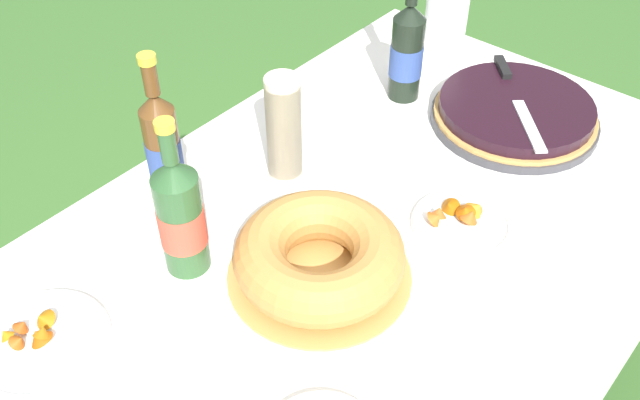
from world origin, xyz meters
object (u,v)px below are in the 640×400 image
snack_plate_left (461,220)px  snack_plate_far (41,341)px  juice_bottle_red (407,52)px  paper_towel_roll (448,4)px  cider_bottle_green (181,216)px  berry_tart (515,113)px  bundt_cake (319,257)px  cider_bottle_amber (163,148)px  serving_knife (514,93)px  cup_stack (284,129)px

snack_plate_left → snack_plate_far: (-0.70, 0.38, -0.00)m
juice_bottle_red → paper_towel_roll: bearing=11.4°
cider_bottle_green → snack_plate_far: cider_bottle_green is taller
berry_tart → snack_plate_left: 0.39m
berry_tart → bundt_cake: size_ratio=1.14×
cider_bottle_green → cider_bottle_amber: size_ratio=0.97×
berry_tart → juice_bottle_red: juice_bottle_red is taller
juice_bottle_red → paper_towel_roll: 0.26m
snack_plate_left → cider_bottle_green: bearing=141.4°
cider_bottle_amber → juice_bottle_red: 0.63m
berry_tart → bundt_cake: (-0.66, 0.03, 0.02)m
bundt_cake → juice_bottle_red: bearing=21.3°
cider_bottle_amber → snack_plate_far: 0.42m
berry_tart → paper_towel_roll: bearing=59.7°
snack_plate_far → cider_bottle_amber: bearing=17.0°
bundt_cake → paper_towel_roll: (0.84, 0.28, 0.08)m
serving_knife → bundt_cake: size_ratio=0.85×
cider_bottle_amber → snack_plate_far: size_ratio=1.47×
serving_knife → juice_bottle_red: (-0.09, 0.24, 0.06)m
serving_knife → juice_bottle_red: 0.27m
snack_plate_left → snack_plate_far: 0.79m
berry_tart → cider_bottle_green: (-0.79, 0.24, 0.09)m
snack_plate_far → juice_bottle_red: bearing=-1.4°
bundt_cake → snack_plate_left: bundt_cake is taller
serving_knife → bundt_cake: bundt_cake is taller
snack_plate_far → snack_plate_left: bearing=-28.5°
berry_tart → cider_bottle_amber: 0.81m
serving_knife → cup_stack: bearing=-70.6°
cup_stack → snack_plate_left: cup_stack is taller
snack_plate_left → serving_knife: bearing=15.7°
cider_bottle_amber → paper_towel_roll: (0.87, -0.09, -0.00)m
juice_bottle_red → berry_tart: bearing=-74.8°
serving_knife → cider_bottle_amber: (-0.71, 0.39, 0.07)m
bundt_cake → cider_bottle_amber: 0.38m
serving_knife → berry_tart: bearing=-0.0°
berry_tart → serving_knife: size_ratio=1.34×
cider_bottle_green → paper_towel_roll: size_ratio=1.26×
bundt_cake → cider_bottle_green: 0.26m
cider_bottle_amber → juice_bottle_red: bearing=-13.0°
juice_bottle_red → bundt_cake: bearing=-158.7°
bundt_cake → snack_plate_far: (-0.42, 0.25, -0.04)m
bundt_cake → cider_bottle_amber: cider_bottle_amber is taller
juice_bottle_red → cider_bottle_green: bearing=-178.2°
bundt_cake → snack_plate_left: (0.28, -0.13, -0.04)m
serving_knife → snack_plate_far: 1.13m
bundt_cake → snack_plate_far: bundt_cake is taller
cider_bottle_amber → juice_bottle_red: size_ratio=1.04×
bundt_cake → juice_bottle_red: 0.63m
bundt_cake → paper_towel_roll: paper_towel_roll is taller
snack_plate_left → cup_stack: bearing=106.2°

